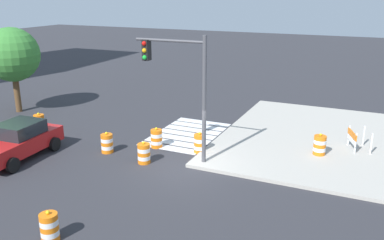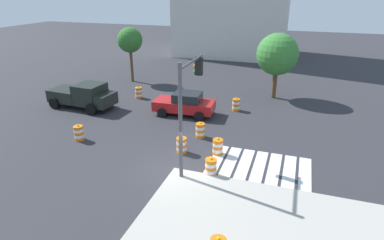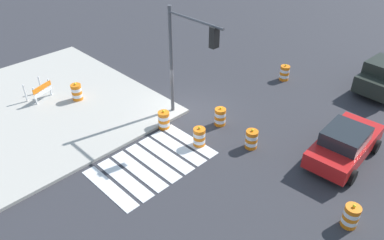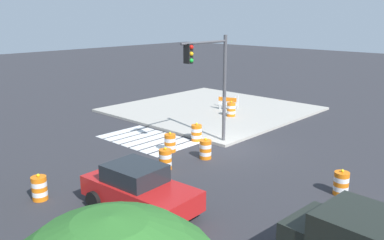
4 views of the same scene
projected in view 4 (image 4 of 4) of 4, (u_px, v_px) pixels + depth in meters
ground_plane at (225, 148)px, 21.02m from camera, size 120.00×120.00×0.00m
sidewalk_corner at (212, 109)px, 29.22m from camera, size 12.00×12.00×0.15m
crosswalk_stripes at (147, 139)px, 22.39m from camera, size 5.10×3.20×0.02m
sports_car at (139, 188)px, 14.13m from camera, size 4.40×2.34×1.63m
traffic_barrel_near_corner at (341, 183)px, 15.47m from camera, size 0.56×0.56×1.02m
traffic_barrel_crosswalk_end at (170, 143)px, 20.33m from camera, size 0.56×0.56×1.02m
traffic_barrel_median_near at (205, 149)px, 19.36m from camera, size 0.56×0.56×1.02m
traffic_barrel_median_far at (197, 133)px, 22.04m from camera, size 0.56×0.56×1.02m
traffic_barrel_far_curb at (39, 188)px, 15.03m from camera, size 0.56×0.56×1.02m
traffic_barrel_opposite_curb at (165, 159)px, 18.02m from camera, size 0.56×0.56×1.02m
traffic_barrel_on_sidewalk at (231, 109)px, 26.84m from camera, size 0.56×0.56×1.02m
construction_barricade at (228, 101)px, 28.73m from camera, size 1.43×1.15×1.00m
traffic_light_pole at (211, 72)px, 20.05m from camera, size 0.47×3.29×5.50m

